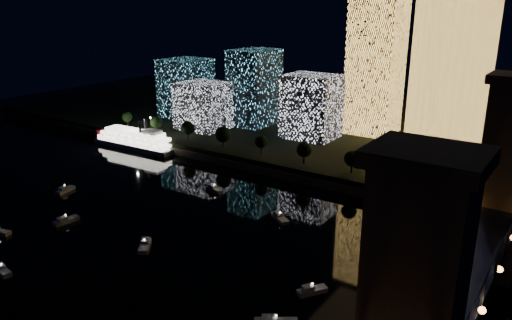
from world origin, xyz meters
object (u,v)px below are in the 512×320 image
(tower_cylindrical, at_px, (454,47))
(truss_bridge, at_px, (449,307))
(riverboat, at_px, (132,139))
(tower_rectangular, at_px, (376,60))

(tower_cylindrical, height_order, truss_bridge, tower_cylindrical)
(truss_bridge, height_order, riverboat, truss_bridge)
(tower_cylindrical, height_order, riverboat, tower_cylindrical)
(riverboat, bearing_deg, truss_bridge, -24.63)
(tower_rectangular, bearing_deg, tower_cylindrical, -17.48)
(tower_cylindrical, bearing_deg, truss_bridge, -75.02)
(truss_bridge, bearing_deg, riverboat, 155.37)
(tower_rectangular, xyz_separation_m, riverboat, (-88.36, -71.58, -35.52))
(tower_rectangular, bearing_deg, truss_bridge, -63.58)
(tower_cylindrical, relative_size, tower_rectangular, 1.25)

